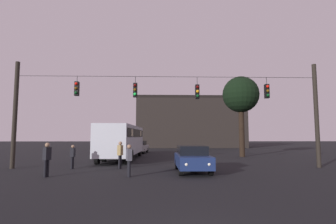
# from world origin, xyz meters

# --- Properties ---
(ground_plane) EXTENTS (168.00, 168.00, 0.00)m
(ground_plane) POSITION_xyz_m (0.00, 24.50, 0.00)
(ground_plane) COLOR black
(ground_plane) RESTS_ON ground
(overhead_signal_span) EXTENTS (20.41, 0.44, 7.03)m
(overhead_signal_span) POSITION_xyz_m (0.02, 12.72, 3.98)
(overhead_signal_span) COLOR black
(overhead_signal_span) RESTS_ON ground
(city_bus) EXTENTS (2.95, 11.09, 3.00)m
(city_bus) POSITION_xyz_m (-3.94, 19.31, 1.87)
(city_bus) COLOR #B7BCC6
(city_bus) RESTS_ON ground
(car_near_right) EXTENTS (1.83, 4.35, 1.52)m
(car_near_right) POSITION_xyz_m (1.33, 10.75, 0.80)
(car_near_right) COLOR navy
(car_near_right) RESTS_ON ground
(car_far_left) EXTENTS (2.26, 4.48, 1.52)m
(car_far_left) POSITION_xyz_m (-3.16, 28.07, 0.80)
(car_far_left) COLOR #99999E
(car_far_left) RESTS_ON ground
(pedestrian_crossing_left) EXTENTS (0.34, 0.42, 1.74)m
(pedestrian_crossing_left) POSITION_xyz_m (-3.11, 12.38, 0.99)
(pedestrian_crossing_left) COLOR black
(pedestrian_crossing_left) RESTS_ON ground
(pedestrian_crossing_center) EXTENTS (0.34, 0.42, 1.65)m
(pedestrian_crossing_center) POSITION_xyz_m (-2.14, 8.99, 0.93)
(pedestrian_crossing_center) COLOR black
(pedestrian_crossing_center) RESTS_ON ground
(pedestrian_crossing_right) EXTENTS (0.36, 0.42, 1.74)m
(pedestrian_crossing_right) POSITION_xyz_m (-6.34, 9.05, 0.99)
(pedestrian_crossing_right) COLOR black
(pedestrian_crossing_right) RESTS_ON ground
(pedestrian_near_bus) EXTENTS (0.26, 0.37, 1.51)m
(pedestrian_near_bus) POSITION_xyz_m (-6.18, 12.54, 0.84)
(pedestrian_near_bus) COLOR black
(pedestrian_near_bus) RESTS_ON ground
(corner_building) EXTENTS (20.06, 12.02, 9.48)m
(corner_building) POSITION_xyz_m (5.22, 47.70, 4.74)
(corner_building) COLOR black
(corner_building) RESTS_ON ground
(tree_left_silhouette) EXTENTS (3.74, 3.74, 8.29)m
(tree_left_silhouette) POSITION_xyz_m (7.83, 22.04, 6.31)
(tree_left_silhouette) COLOR black
(tree_left_silhouette) RESTS_ON ground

